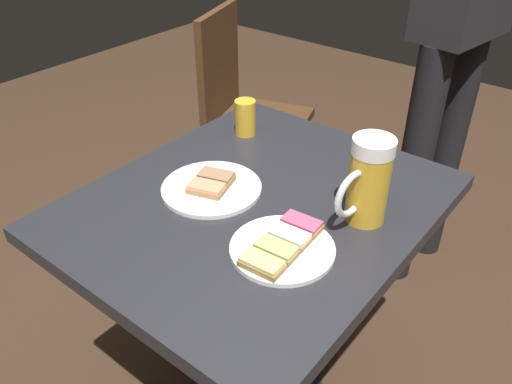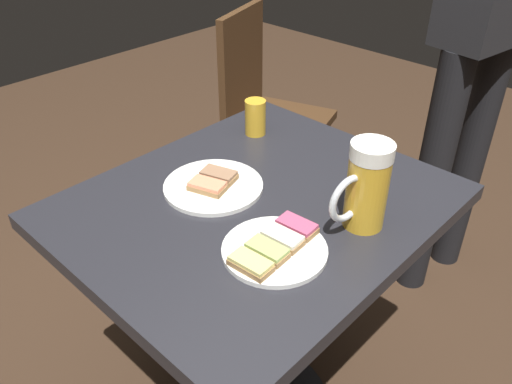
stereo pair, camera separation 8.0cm
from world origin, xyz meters
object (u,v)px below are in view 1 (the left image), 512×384
object	(u,v)px
plate_far	(211,187)
cafe_chair	(243,106)
plate_near	(282,247)
beer_glass_small	(245,118)
patron_standing	(463,12)
beer_mug	(367,182)

from	to	relation	value
plate_far	cafe_chair	size ratio (longest dim) A/B	0.25
plate_near	plate_far	world-z (taller)	same
beer_glass_small	patron_standing	size ratio (longest dim) A/B	0.06
beer_glass_small	cafe_chair	size ratio (longest dim) A/B	0.11
plate_near	plate_far	bearing A→B (deg)	74.08
beer_mug	beer_glass_small	distance (m)	0.46
beer_glass_small	patron_standing	bearing A→B (deg)	-22.57
plate_near	beer_mug	size ratio (longest dim) A/B	1.10
beer_mug	beer_glass_small	xyz separation A→B (m)	(0.15, 0.44, -0.05)
beer_glass_small	patron_standing	world-z (taller)	patron_standing
beer_mug	beer_glass_small	world-z (taller)	beer_mug
plate_far	beer_mug	distance (m)	0.35
plate_near	beer_mug	world-z (taller)	beer_mug
beer_mug	patron_standing	size ratio (longest dim) A/B	0.11
plate_far	beer_mug	bearing A→B (deg)	-70.18
beer_mug	cafe_chair	size ratio (longest dim) A/B	0.21
cafe_chair	beer_mug	bearing A→B (deg)	34.17
beer_glass_small	beer_mug	bearing A→B (deg)	-108.43
plate_far	cafe_chair	distance (m)	1.03
plate_near	cafe_chair	size ratio (longest dim) A/B	0.23
plate_far	beer_mug	size ratio (longest dim) A/B	1.22
beer_glass_small	cafe_chair	xyz separation A→B (m)	(0.55, 0.47, -0.30)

